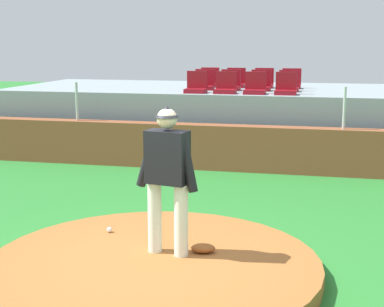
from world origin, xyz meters
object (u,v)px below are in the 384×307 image
pitcher (167,169)px  stadium_chair_10 (264,82)px  baseball (109,230)px  stadium_chair_1 (226,86)px  stadium_chair_4 (204,83)px  stadium_chair_5 (230,84)px  stadium_chair_6 (261,84)px  stadium_chair_8 (209,81)px  stadium_chair_11 (291,82)px  stadium_chair_3 (286,87)px  stadium_chair_2 (255,87)px  stadium_chair_9 (236,81)px  stadium_chair_7 (289,85)px  fielding_glove (203,248)px  stadium_chair_0 (196,86)px

pitcher → stadium_chair_10: bearing=99.6°
baseball → stadium_chair_1: bearing=85.0°
pitcher → stadium_chair_4: stadium_chair_4 is taller
stadium_chair_5 → baseball: bearing=85.9°
stadium_chair_1 → stadium_chair_6: 1.16m
baseball → stadium_chair_4: stadium_chair_4 is taller
stadium_chair_1 → stadium_chair_8: bearing=-67.6°
pitcher → stadium_chair_11: stadium_chair_11 is taller
stadium_chair_5 → stadium_chair_6: size_ratio=1.00×
stadium_chair_3 → stadium_chair_6: same height
baseball → stadium_chair_3: bearing=72.7°
pitcher → stadium_chair_10: size_ratio=3.64×
pitcher → stadium_chair_4: size_ratio=3.64×
stadium_chair_2 → stadium_chair_9: 1.92m
stadium_chair_2 → stadium_chair_5: bearing=-51.4°
stadium_chair_1 → stadium_chair_7: size_ratio=1.00×
pitcher → stadium_chair_9: size_ratio=3.64×
pitcher → fielding_glove: bearing=27.4°
stadium_chair_2 → stadium_chair_10: bearing=-90.3°
stadium_chair_11 → fielding_glove: bearing=86.3°
baseball → stadium_chair_3: 6.65m
baseball → stadium_chair_10: 8.23m
stadium_chair_3 → stadium_chair_11: (0.02, 1.77, 0.00)m
baseball → stadium_chair_7: bearing=74.7°
baseball → stadium_chair_7: size_ratio=0.15×
fielding_glove → stadium_chair_6: (-0.15, 7.55, 1.47)m
stadium_chair_6 → stadium_chair_1: bearing=52.3°
pitcher → stadium_chair_11: (0.95, 8.54, 0.47)m
stadium_chair_2 → stadium_chair_10: same height
pitcher → stadium_chair_5: (-0.48, 7.65, 0.47)m
stadium_chair_2 → stadium_chair_4: 1.65m
stadium_chair_9 → stadium_chair_1: bearing=91.1°
stadium_chair_2 → stadium_chair_10: 1.83m
stadium_chair_1 → stadium_chair_9: 1.78m
fielding_glove → stadium_chair_10: size_ratio=0.60×
baseball → stadium_chair_9: stadium_chair_9 is taller
stadium_chair_8 → stadium_chair_1: bearing=112.4°
stadium_chair_0 → stadium_chair_8: size_ratio=1.00×
stadium_chair_4 → stadium_chair_8: size_ratio=1.00×
stadium_chair_1 → stadium_chair_9: bearing=-88.9°
pitcher → stadium_chair_6: (0.27, 7.67, 0.47)m
stadium_chair_6 → stadium_chair_11: same height
stadium_chair_2 → stadium_chair_11: 1.92m
baseball → stadium_chair_4: 7.23m
pitcher → fielding_glove: (0.42, 0.12, -1.00)m
stadium_chair_11 → stadium_chair_7: bearing=89.4°
stadium_chair_5 → stadium_chair_0: bearing=53.8°
fielding_glove → stadium_chair_9: size_ratio=0.60×
stadium_chair_11 → stadium_chair_6: bearing=51.6°
stadium_chair_9 → stadium_chair_11: (1.43, 0.00, 0.00)m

